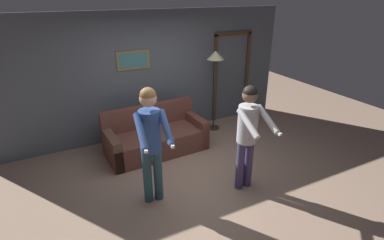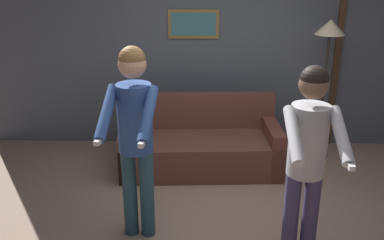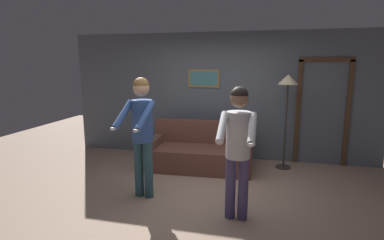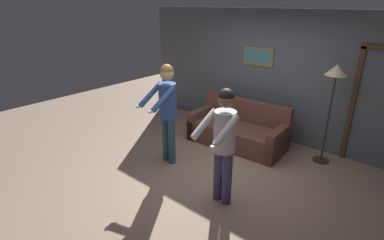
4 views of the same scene
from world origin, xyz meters
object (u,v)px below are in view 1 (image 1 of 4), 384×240
at_px(person_standing_right, 248,129).
at_px(couch, 156,138).
at_px(torchiere_lamp, 215,63).
at_px(person_standing_left, 151,136).

bearing_deg(person_standing_right, couch, 115.59).
relative_size(couch, person_standing_right, 1.14).
bearing_deg(couch, torchiere_lamp, 14.29).
relative_size(torchiere_lamp, person_standing_right, 1.04).
bearing_deg(person_standing_left, couch, 68.39).
bearing_deg(couch, person_standing_left, -111.61).
bearing_deg(torchiere_lamp, person_standing_left, -139.30).
height_order(torchiere_lamp, person_standing_left, person_standing_left).
relative_size(person_standing_left, person_standing_right, 1.05).
bearing_deg(person_standing_left, person_standing_right, -13.44).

